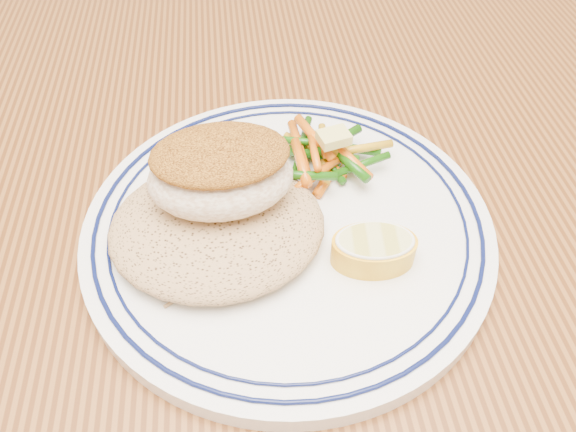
% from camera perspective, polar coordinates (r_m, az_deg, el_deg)
% --- Properties ---
extents(dining_table, '(1.50, 0.90, 0.75)m').
position_cam_1_polar(dining_table, '(0.48, -2.10, -11.20)').
color(dining_table, '#542B10').
rests_on(dining_table, ground).
extents(plate, '(0.29, 0.29, 0.02)m').
position_cam_1_polar(plate, '(0.41, 0.00, -1.00)').
color(plate, white).
rests_on(plate, dining_table).
extents(rice_pilaf, '(0.15, 0.13, 0.03)m').
position_cam_1_polar(rice_pilaf, '(0.39, -7.25, -0.67)').
color(rice_pilaf, '#A68053').
rests_on(rice_pilaf, plate).
extents(fish_fillet, '(0.10, 0.07, 0.05)m').
position_cam_1_polar(fish_fillet, '(0.37, -6.87, 4.49)').
color(fish_fillet, '#FBE9CF').
rests_on(fish_fillet, rice_pilaf).
extents(vegetable_pile, '(0.11, 0.09, 0.03)m').
position_cam_1_polar(vegetable_pile, '(0.44, 3.61, 6.20)').
color(vegetable_pile, '#D05A0A').
rests_on(vegetable_pile, plate).
extents(butter_pat, '(0.03, 0.02, 0.01)m').
position_cam_1_polar(butter_pat, '(0.42, 4.68, 7.96)').
color(butter_pat, '#DCD36B').
rests_on(butter_pat, vegetable_pile).
extents(lemon_wedge, '(0.06, 0.06, 0.02)m').
position_cam_1_polar(lemon_wedge, '(0.38, 8.70, -3.29)').
color(lemon_wedge, yellow).
rests_on(lemon_wedge, plate).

